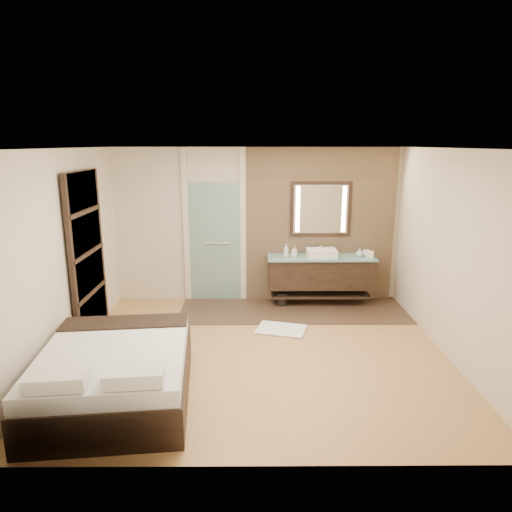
{
  "coord_description": "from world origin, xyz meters",
  "views": [
    {
      "loc": [
        -0.07,
        -5.69,
        2.76
      ],
      "look_at": [
        -0.03,
        0.6,
        1.2
      ],
      "focal_mm": 32.0,
      "sensor_mm": 36.0,
      "label": 1
    }
  ],
  "objects_px": {
    "mirror_unit": "(321,209)",
    "bed": "(115,374)",
    "waste_bin": "(282,299)",
    "vanity": "(321,272)"
  },
  "relations": [
    {
      "from": "mirror_unit",
      "to": "bed",
      "type": "xyz_separation_m",
      "value": [
        -2.68,
        -3.31,
        -1.34
      ]
    },
    {
      "from": "mirror_unit",
      "to": "waste_bin",
      "type": "height_order",
      "value": "mirror_unit"
    },
    {
      "from": "bed",
      "to": "waste_bin",
      "type": "xyz_separation_m",
      "value": [
        2.01,
        3.01,
        -0.2
      ]
    },
    {
      "from": "vanity",
      "to": "mirror_unit",
      "type": "distance_m",
      "value": 1.1
    },
    {
      "from": "mirror_unit",
      "to": "bed",
      "type": "relative_size",
      "value": 0.5
    },
    {
      "from": "bed",
      "to": "waste_bin",
      "type": "bearing_deg",
      "value": 50.49
    },
    {
      "from": "vanity",
      "to": "bed",
      "type": "xyz_separation_m",
      "value": [
        -2.68,
        -3.08,
        -0.27
      ]
    },
    {
      "from": "bed",
      "to": "waste_bin",
      "type": "distance_m",
      "value": 3.62
    },
    {
      "from": "mirror_unit",
      "to": "waste_bin",
      "type": "relative_size",
      "value": 4.53
    },
    {
      "from": "mirror_unit",
      "to": "bed",
      "type": "height_order",
      "value": "mirror_unit"
    }
  ]
}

